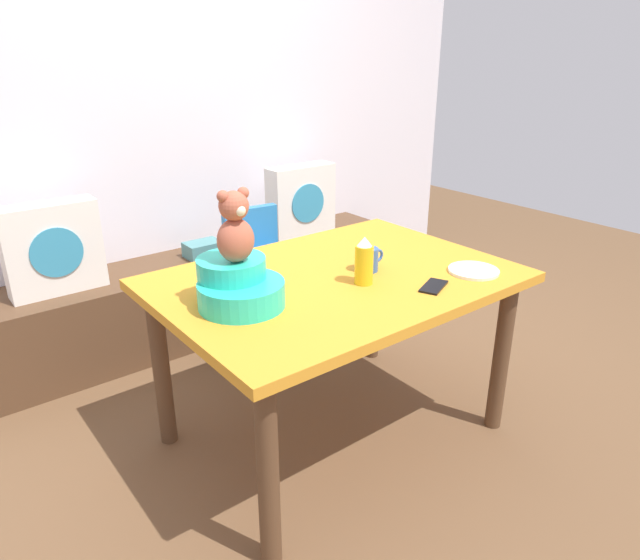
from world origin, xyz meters
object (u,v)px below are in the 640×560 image
Objects in this scene: book_stack at (203,249)px; dining_table at (335,298)px; coffee_mug at (369,259)px; cell_phone at (434,286)px; pillow_floral_left at (53,249)px; infant_seat_teal at (238,285)px; pillow_floral_right at (301,201)px; dinner_plate_near at (474,271)px; teddy_bear at (235,228)px; highchair at (262,263)px; ketchup_bottle at (364,262)px.

book_stack is 1.25m from dining_table.
cell_phone is at bearing -75.23° from coffee_mug.
cell_phone reaches higher than dining_table.
infant_seat_teal is (0.31, -1.21, 0.13)m from pillow_floral_left.
book_stack is at bearing -17.26° from cell_phone.
pillow_floral_right is at bearing 0.00° from pillow_floral_left.
book_stack is 1.00× the size of dinner_plate_near.
teddy_bear reaches higher than coffee_mug.
pillow_floral_left is at bearing 155.37° from highchair.
highchair is at bearing 88.54° from coffee_mug.
ketchup_bottle is 1.54× the size of coffee_mug.
infant_seat_teal is 2.75× the size of coffee_mug.
dinner_plate_near is at bearing -19.10° from infant_seat_teal.
dinner_plate_near is at bearing -40.48° from coffee_mug.
ketchup_bottle is at bearing -14.92° from infant_seat_teal.
infant_seat_teal is at bearing -111.22° from book_stack.
infant_seat_teal reaches higher than dinner_plate_near.
pillow_floral_left is 1.47m from pillow_floral_right.
coffee_mug is 0.60× the size of dinner_plate_near.
coffee_mug is (0.58, -0.04, -0.23)m from teddy_bear.
pillow_floral_right is 2.38× the size of ketchup_bottle.
teddy_bear reaches higher than infant_seat_teal.
teddy_bear is (-0.48, -1.24, 0.52)m from book_stack.
dining_table is 0.22m from ketchup_bottle.
pillow_floral_right reaches higher than dinner_plate_near.
coffee_mug is (0.14, -0.04, 0.14)m from dining_table.
book_stack is at bearing 94.30° from coffee_mug.
highchair is at bearing 53.24° from infant_seat_teal.
cell_phone is at bearing -178.26° from dinner_plate_near.
pillow_floral_left is at bearing 120.19° from ketchup_bottle.
highchair reaches higher than dining_table.
highchair is at bearing -143.55° from pillow_floral_right.
pillow_floral_right and infant_seat_teal have the same top height.
pillow_floral_left reaches higher than cell_phone.
teddy_bear is at bearing 40.54° from cell_phone.
pillow_floral_left is at bearing 104.31° from infant_seat_teal.
book_stack is 1.39× the size of cell_phone.
pillow_floral_left is 2.20× the size of dinner_plate_near.
teddy_bear is 0.52m from ketchup_bottle.
book_stack is at bearing 87.94° from dining_table.
pillow_floral_left is 3.67× the size of coffee_mug.
pillow_floral_right reaches higher than cell_phone.
dining_table is (0.75, -1.22, -0.04)m from pillow_floral_left.
cell_phone is (0.96, -1.53, 0.06)m from pillow_floral_left.
cell_phone is (0.07, -0.28, -0.04)m from coffee_mug.
teddy_bear reaches higher than highchair.
pillow_floral_left is at bearing 128.29° from dinner_plate_near.
pillow_floral_right is at bearing 46.32° from infant_seat_teal.
ketchup_bottle is at bearing -117.25° from pillow_floral_right.
dining_table is 0.56m from dinner_plate_near.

